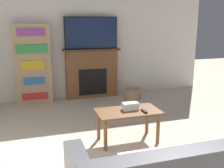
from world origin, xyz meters
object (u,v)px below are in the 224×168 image
Objects in this scene: tv at (91,33)px; storage_basket at (133,94)px; bookshelf at (33,64)px; coffee_table at (128,116)px; fireplace at (92,73)px.

storage_basket is at bearing -26.35° from tv.
storage_basket is at bearing -11.09° from bookshelf.
coffee_table is at bearing -113.71° from storage_basket.
tv is (0.00, -0.02, 0.87)m from fireplace.
fireplace is 2.35m from coffee_table.
fireplace is 1.26m from bookshelf.
coffee_table is (-0.03, -2.35, -0.16)m from fireplace.
tv is 2.55m from coffee_table.
storage_basket is at bearing 66.29° from coffee_table.
tv is 3.26× the size of storage_basket.
bookshelf is at bearing -178.95° from fireplace.
tv is at bearing -90.00° from fireplace.
tv reaches higher than storage_basket.
tv is at bearing 0.13° from bookshelf.
coffee_table is at bearing -62.56° from bookshelf.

